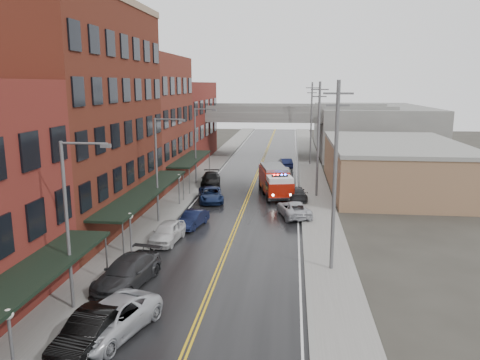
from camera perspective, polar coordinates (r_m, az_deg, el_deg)
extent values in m
cube|color=black|center=(45.53, 0.48, -3.31)|extent=(11.00, 160.00, 0.02)
cube|color=slate|center=(46.81, -8.45, -2.94)|extent=(3.00, 160.00, 0.15)
cube|color=slate|center=(45.37, 9.71, -3.45)|extent=(3.00, 160.00, 0.15)
cube|color=gray|center=(46.42, -6.48, -3.01)|extent=(0.30, 160.00, 0.15)
cube|color=gray|center=(45.30, 7.62, -3.41)|extent=(0.30, 160.00, 0.15)
cube|color=#592117|center=(40.95, -19.58, 7.11)|extent=(9.00, 20.00, 18.00)
cube|color=maroon|center=(57.27, -11.84, 7.13)|extent=(9.00, 15.00, 15.00)
cube|color=maroon|center=(74.16, -7.58, 7.09)|extent=(9.00, 20.00, 12.00)
cube|color=#906E4D|center=(55.74, 18.20, 1.49)|extent=(14.00, 22.00, 5.00)
cube|color=slate|center=(85.18, 15.57, 5.99)|extent=(18.00, 30.00, 8.00)
cube|color=black|center=(23.17, -26.10, -11.82)|extent=(2.60, 16.00, 0.18)
cylinder|color=slate|center=(29.44, -15.95, -9.22)|extent=(0.10, 0.10, 3.00)
cube|color=black|center=(39.65, -11.43, -1.35)|extent=(2.60, 18.00, 0.18)
cylinder|color=slate|center=(31.88, -14.05, -7.49)|extent=(0.10, 0.10, 3.00)
cylinder|color=slate|center=(47.76, -6.91, -0.85)|extent=(0.10, 0.10, 3.00)
cube|color=black|center=(56.26, -6.02, 2.62)|extent=(2.60, 13.00, 0.18)
cylinder|color=slate|center=(50.42, -6.19, -0.17)|extent=(0.10, 0.10, 3.00)
cylinder|color=slate|center=(62.18, -3.76, 2.12)|extent=(0.10, 0.10, 3.00)
cylinder|color=#59595B|center=(21.80, -26.06, -18.01)|extent=(0.14, 0.14, 2.80)
sphere|color=silver|center=(21.12, -26.43, -14.45)|extent=(0.44, 0.44, 0.44)
cylinder|color=#59595B|center=(33.35, -13.16, -6.77)|extent=(0.14, 0.14, 2.80)
sphere|color=silver|center=(32.91, -13.28, -4.29)|extent=(0.44, 0.44, 0.44)
cylinder|color=#59595B|center=(46.27, -7.42, -1.39)|extent=(0.14, 0.14, 2.80)
sphere|color=silver|center=(45.96, -7.47, 0.43)|extent=(0.44, 0.44, 0.44)
cylinder|color=#59595B|center=(25.58, -20.30, -5.59)|extent=(0.18, 0.18, 9.00)
cylinder|color=#59595B|center=(24.17, -18.48, 4.25)|extent=(2.40, 0.12, 0.12)
cube|color=#59595B|center=(23.74, -16.05, 4.03)|extent=(0.50, 0.22, 0.18)
cylinder|color=#59595B|center=(40.08, -10.13, 1.03)|extent=(0.18, 0.18, 9.00)
cylinder|color=#59595B|center=(39.19, -8.66, 7.33)|extent=(2.40, 0.12, 0.12)
cube|color=#59595B|center=(38.93, -7.08, 7.20)|extent=(0.50, 0.22, 0.18)
cylinder|color=#59595B|center=(55.41, -5.46, 4.06)|extent=(0.18, 0.18, 9.00)
cylinder|color=#59595B|center=(54.78, -4.30, 8.62)|extent=(2.40, 0.12, 0.12)
cube|color=#59595B|center=(54.59, -3.16, 8.52)|extent=(0.50, 0.22, 0.18)
cylinder|color=#59595B|center=(29.45, 11.48, 0.13)|extent=(0.24, 0.24, 12.00)
cube|color=#59595B|center=(28.88, 11.90, 10.29)|extent=(1.80, 0.12, 0.12)
cube|color=#59595B|center=(28.90, 11.84, 8.90)|extent=(1.40, 0.12, 0.12)
cylinder|color=#59595B|center=(49.16, 9.51, 4.76)|extent=(0.24, 0.24, 12.00)
cube|color=#59595B|center=(48.83, 9.72, 10.82)|extent=(1.80, 0.12, 0.12)
cube|color=#59595B|center=(48.84, 9.69, 10.00)|extent=(1.40, 0.12, 0.12)
cylinder|color=#59595B|center=(69.05, 8.67, 6.73)|extent=(0.24, 0.24, 12.00)
cube|color=#59595B|center=(68.81, 8.80, 11.04)|extent=(1.80, 0.12, 0.12)
cube|color=#59595B|center=(68.82, 8.78, 10.46)|extent=(1.40, 0.12, 0.12)
cube|color=slate|center=(76.05, 3.01, 7.85)|extent=(40.00, 10.00, 1.50)
cube|color=slate|center=(77.82, -5.16, 5.13)|extent=(1.60, 8.00, 6.00)
cube|color=slate|center=(76.53, 11.26, 4.85)|extent=(1.60, 8.00, 6.00)
cube|color=#8F1306|center=(51.44, 4.09, 0.22)|extent=(3.64, 6.06, 2.16)
cube|color=#8F1306|center=(47.63, 4.84, -1.10)|extent=(3.05, 3.13, 1.54)
cube|color=silver|center=(47.42, 4.86, 0.11)|extent=(2.88, 2.90, 0.51)
cube|color=black|center=(47.76, 4.81, -0.68)|extent=(2.87, 2.13, 0.82)
cube|color=slate|center=(51.21, 4.11, 1.57)|extent=(3.30, 5.60, 0.31)
cube|color=black|center=(47.35, 4.87, 0.52)|extent=(1.67, 0.61, 0.14)
sphere|color=#FF0C0C|center=(47.24, 4.19, 0.60)|extent=(0.21, 0.21, 0.21)
sphere|color=#1933FF|center=(47.43, 5.54, 0.62)|extent=(0.21, 0.21, 0.21)
cylinder|color=black|center=(47.53, 3.50, -2.06)|extent=(1.08, 0.56, 1.03)
cylinder|color=black|center=(47.91, 6.18, -2.00)|extent=(1.08, 0.56, 1.03)
cylinder|color=black|center=(51.01, 2.91, -1.11)|extent=(1.08, 0.56, 1.03)
cylinder|color=black|center=(51.36, 5.41, -1.06)|extent=(1.08, 0.56, 1.03)
cylinder|color=black|center=(53.50, 2.54, -0.50)|extent=(1.08, 0.56, 1.03)
cylinder|color=black|center=(53.83, 4.93, -0.46)|extent=(1.08, 0.56, 1.03)
imported|color=black|center=(23.22, -17.74, -17.09)|extent=(2.31, 5.08, 1.62)
imported|color=#B2B4BA|center=(23.94, -15.51, -16.08)|extent=(4.15, 6.22, 1.59)
imported|color=#292A2C|center=(28.95, -13.58, -10.88)|extent=(3.23, 6.04, 1.67)
imported|color=silver|center=(35.95, -8.85, -6.29)|extent=(2.21, 4.68, 1.55)
imported|color=black|center=(39.42, -5.79, -4.75)|extent=(2.26, 4.29, 1.34)
imported|color=#122045|center=(47.67, -3.59, -1.78)|extent=(3.48, 5.54, 1.43)
imported|color=black|center=(54.89, -3.59, 0.08)|extent=(2.84, 5.59, 1.55)
imported|color=#ADAFB5|center=(42.48, 6.57, -3.52)|extent=(3.52, 5.49, 1.41)
imported|color=#28282A|center=(48.52, 6.80, -1.61)|extent=(2.65, 5.11, 1.42)
imported|color=#B3B3B3|center=(59.19, 5.40, 0.94)|extent=(2.07, 4.85, 1.63)
imported|color=black|center=(66.88, 5.58, 2.08)|extent=(2.23, 4.49, 1.41)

